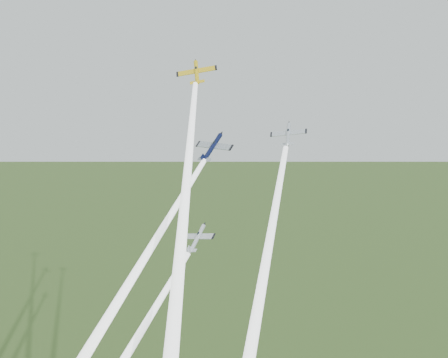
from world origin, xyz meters
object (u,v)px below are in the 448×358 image
plane_silver_low (197,238)px  plane_navy (212,147)px  plane_silver_right (288,134)px  plane_yellow (197,72)px

plane_silver_low → plane_navy: bearing=118.2°
plane_silver_right → plane_yellow: bearing=170.6°
plane_navy → plane_yellow: bearing=171.3°
plane_silver_right → plane_silver_low: (-13.30, -11.24, -17.81)m
plane_silver_right → plane_silver_low: 24.91m
plane_yellow → plane_navy: size_ratio=0.93×
plane_yellow → plane_navy: plane_yellow is taller
plane_navy → plane_silver_right: 14.90m
plane_navy → plane_silver_low: bearing=-64.4°
plane_navy → plane_silver_right: size_ratio=1.27×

